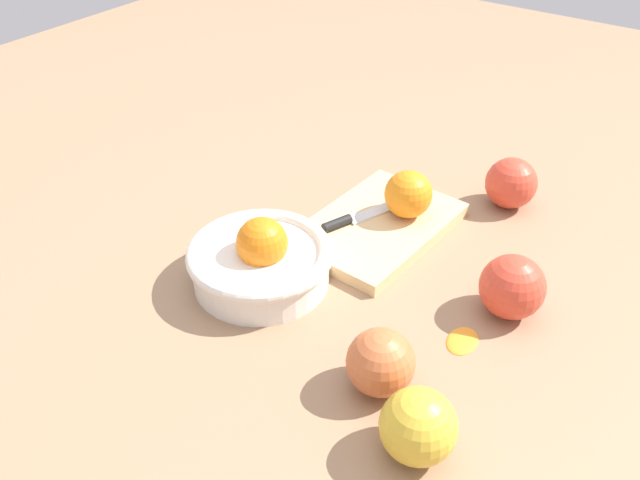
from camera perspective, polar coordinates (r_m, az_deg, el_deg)
ground_plane at (r=0.91m, az=6.11°, el=-2.52°), size 2.40×2.40×0.00m
bowl at (r=0.87m, az=-5.07°, el=-1.73°), size 0.19×0.19×0.10m
cutting_board at (r=0.97m, az=4.92°, el=1.17°), size 0.26×0.18×0.02m
orange_on_board at (r=0.97m, az=7.54°, el=3.89°), size 0.07×0.07×0.07m
knife at (r=0.97m, az=3.08°, el=1.94°), size 0.15×0.07×0.01m
apple_front_center at (r=0.85m, az=16.07°, el=-3.86°), size 0.08×0.08×0.08m
apple_front_left at (r=0.73m, az=5.18°, el=-10.34°), size 0.08×0.08×0.08m
apple_front_right at (r=1.05m, az=15.98°, el=4.69°), size 0.08×0.08×0.08m
apple_front_left_2 at (r=0.68m, az=8.37°, el=-15.44°), size 0.08×0.08×0.08m
citrus_peel at (r=0.82m, az=12.07°, el=-8.23°), size 0.05×0.04×0.01m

